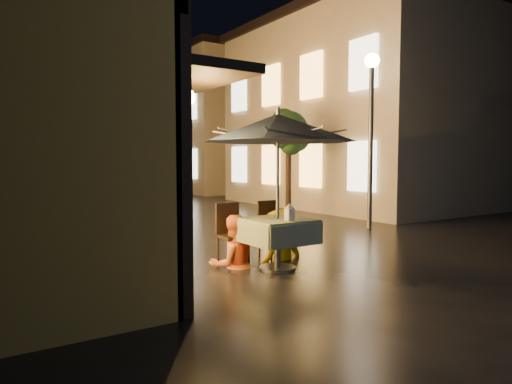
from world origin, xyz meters
TOP-DOWN VIEW (x-y plane):
  - ground at (0.00, 0.00)m, footprint 90.00×90.00m
  - east_building_near at (7.49, 6.50)m, footprint 7.30×9.30m
  - east_building_far at (7.49, 18.00)m, footprint 7.30×10.30m
  - street_tree at (2.41, 4.51)m, footprint 1.43×1.20m
  - streetlamp_near at (3.00, 2.00)m, footprint 0.36×0.36m
  - streetlamp_far at (3.00, 14.00)m, footprint 0.36×0.36m
  - cafe_table at (-1.37, -0.21)m, footprint 0.99×0.99m
  - patio_umbrella at (-1.37, -0.21)m, footprint 2.33×2.33m
  - cafe_chair_left at (-1.77, 0.53)m, footprint 0.42×0.42m
  - cafe_chair_right at (-0.97, 0.53)m, footprint 0.42×0.42m
  - table_lantern at (-1.37, -0.51)m, footprint 0.16×0.16m
  - person_orange at (-1.84, 0.33)m, footprint 0.85×0.71m
  - person_yellow at (-0.90, 0.39)m, footprint 1.10×0.71m
  - bicycle_0 at (-2.62, 3.74)m, footprint 2.02×1.21m
  - bicycle_1 at (-2.23, 4.21)m, footprint 1.83×0.97m
  - bicycle_2 at (-2.79, 5.41)m, footprint 1.96×0.89m
  - bicycle_3 at (-2.56, 5.96)m, footprint 1.78×0.77m
  - bicycle_4 at (-2.26, 6.95)m, footprint 1.87×1.06m
  - bicycle_5 at (-2.70, 7.87)m, footprint 1.53×0.53m

SIDE VIEW (x-z plane):
  - ground at x=0.00m, z-range 0.00..0.00m
  - bicycle_5 at x=-2.70m, z-range 0.00..0.91m
  - bicycle_4 at x=-2.26m, z-range 0.00..0.93m
  - bicycle_2 at x=-2.79m, z-range 0.00..1.00m
  - bicycle_0 at x=-2.62m, z-range 0.00..1.00m
  - bicycle_3 at x=-2.56m, z-range 0.00..1.03m
  - bicycle_1 at x=-2.23m, z-range 0.00..1.06m
  - cafe_chair_left at x=-1.77m, z-range 0.05..1.03m
  - cafe_chair_right at x=-0.97m, z-range 0.05..1.03m
  - cafe_table at x=-1.37m, z-range 0.20..0.98m
  - person_orange at x=-1.84m, z-range 0.00..1.59m
  - person_yellow at x=-0.90m, z-range 0.00..1.62m
  - table_lantern at x=-1.37m, z-range 0.79..1.04m
  - patio_umbrella at x=-1.37m, z-range 0.92..3.38m
  - street_tree at x=2.41m, z-range 0.85..4.00m
  - streetlamp_near at x=3.00m, z-range 0.80..5.03m
  - streetlamp_far at x=3.00m, z-range 0.80..5.03m
  - east_building_near at x=7.49m, z-range 0.01..6.81m
  - east_building_far at x=7.49m, z-range 0.01..7.31m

